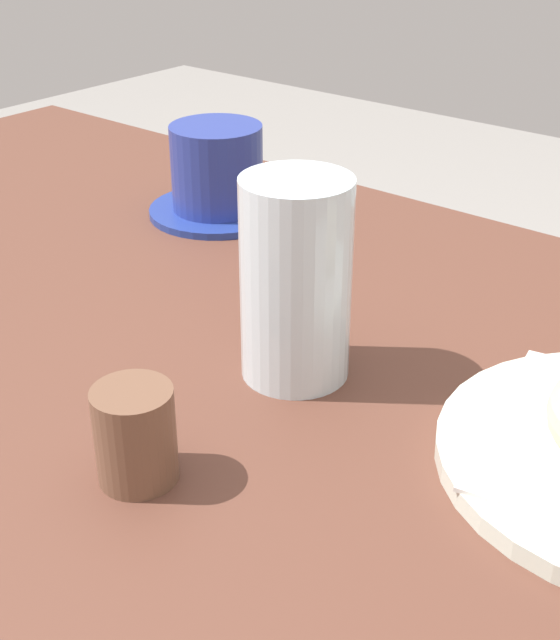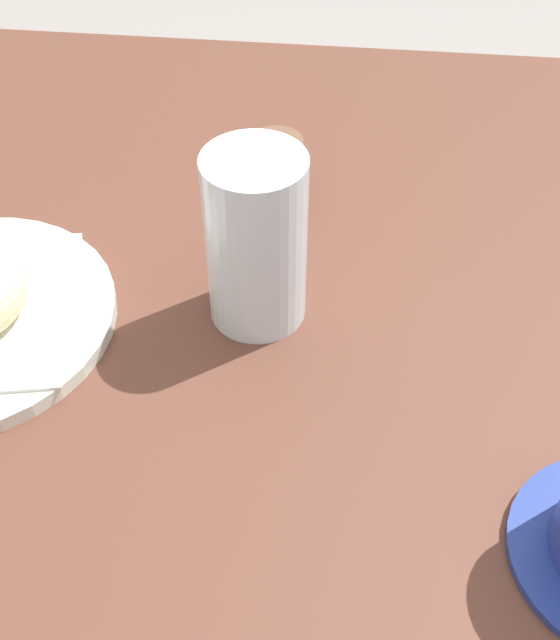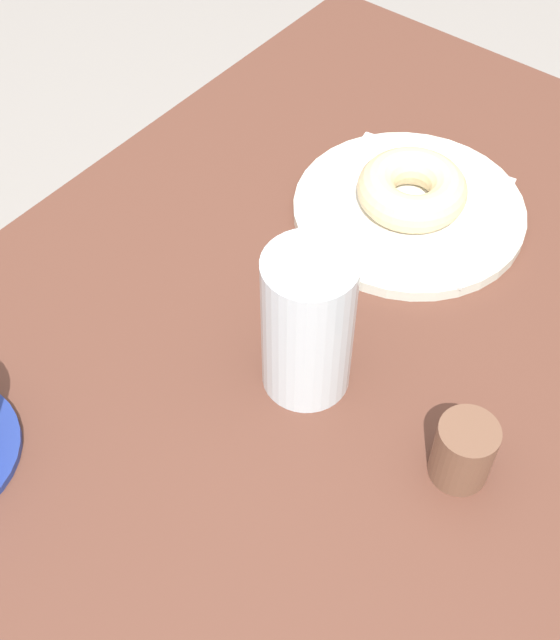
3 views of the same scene
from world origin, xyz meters
name	(u,v)px [view 3 (image 3 of 3)]	position (x,y,z in m)	size (l,w,h in m)	color
table	(281,533)	(0.00, 0.00, 0.62)	(1.20, 0.76, 0.71)	brown
plate_sugar_ring	(409,210)	(0.31, 0.08, 0.71)	(0.22, 0.22, 0.01)	silver
napkin_sugar_ring	(410,204)	(0.31, 0.08, 0.72)	(0.16, 0.16, 0.00)	white
donut_sugar_ring	(412,189)	(0.31, 0.08, 0.74)	(0.10, 0.10, 0.04)	beige
water_glass	(308,325)	(0.09, 0.05, 0.77)	(0.07, 0.07, 0.14)	silver
sugar_jar	(463,451)	(0.09, -0.10, 0.73)	(0.05, 0.05, 0.06)	brown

